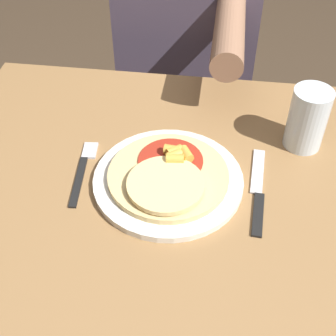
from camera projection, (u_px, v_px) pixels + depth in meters
name	position (u px, v px, depth m)	size (l,w,h in m)	color
dining_table	(168.00, 229.00, 0.98)	(0.93, 0.73, 0.75)	olive
plate	(168.00, 181.00, 0.88)	(0.28, 0.28, 0.01)	silver
pizza	(168.00, 175.00, 0.86)	(0.23, 0.23, 0.04)	#DBBC7A
fork	(83.00, 168.00, 0.91)	(0.03, 0.18, 0.00)	black
knife	(258.00, 191.00, 0.87)	(0.03, 0.22, 0.00)	black
drinking_glass	(307.00, 119.00, 0.92)	(0.08, 0.08, 0.13)	silver
person_diner	(188.00, 45.00, 1.37)	(0.39, 0.52, 1.19)	#2D2D38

